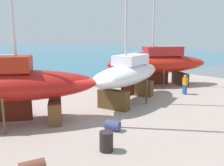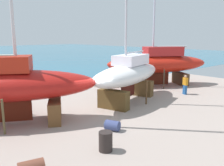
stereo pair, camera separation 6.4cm
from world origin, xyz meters
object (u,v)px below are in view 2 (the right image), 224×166
at_px(sailboat_small_center, 158,63).
at_px(barrel_rust_near, 106,141).
at_px(sailboat_far_slipway, 128,74).
at_px(worker, 185,84).
at_px(barrel_tipped_left, 112,125).
at_px(sailboat_mid_port, 7,85).

relative_size(sailboat_small_center, barrel_rust_near, 19.02).
distance_m(sailboat_far_slipway, barrel_rust_near, 8.37).
relative_size(worker, barrel_rust_near, 1.92).
relative_size(worker, barrel_tipped_left, 2.21).
bearing_deg(sailboat_mid_port, barrel_tipped_left, -21.56).
height_order(sailboat_far_slipway, sailboat_small_center, sailboat_small_center).
distance_m(sailboat_far_slipway, sailboat_small_center, 7.00).
relative_size(sailboat_far_slipway, sailboat_small_center, 0.82).
distance_m(sailboat_mid_port, barrel_tipped_left, 6.26).
xyz_separation_m(sailboat_far_slipway, sailboat_small_center, (6.58, 2.38, 0.14)).
xyz_separation_m(sailboat_small_center, worker, (-1.32, -4.00, -1.39)).
xyz_separation_m(sailboat_small_center, barrel_rust_near, (-13.03, -7.43, -1.82)).
xyz_separation_m(sailboat_small_center, barrel_tipped_left, (-11.29, -5.90, -1.99)).
xyz_separation_m(sailboat_mid_port, sailboat_small_center, (15.00, 1.27, 0.00)).
relative_size(sailboat_mid_port, barrel_tipped_left, 22.35).
relative_size(sailboat_mid_port, barrel_rust_near, 19.36).
bearing_deg(sailboat_mid_port, sailboat_far_slipway, 22.23).
height_order(worker, barrel_tipped_left, worker).
bearing_deg(barrel_tipped_left, sailboat_far_slipway, 36.78).
bearing_deg(sailboat_small_center, worker, 101.22).
height_order(sailboat_mid_port, worker, sailboat_mid_port).
relative_size(barrel_tipped_left, barrel_rust_near, 0.87).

